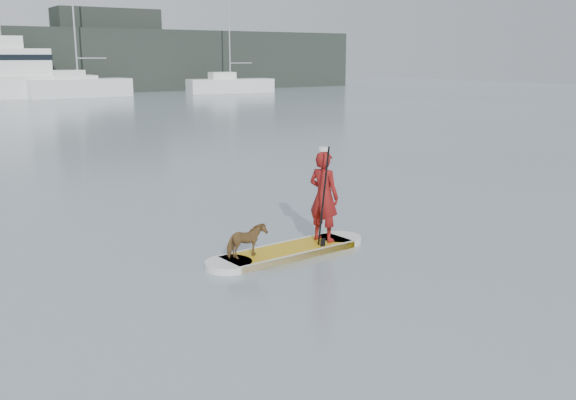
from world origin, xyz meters
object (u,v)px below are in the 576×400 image
paddler (324,196)px  dog (247,241)px  sailboat_f (230,84)px  paddleboard (288,251)px  sailboat_e (78,86)px  motor_yacht_a (20,75)px

paddler → dog: paddler is taller
sailboat_f → paddleboard: bearing=-108.5°
paddleboard → sailboat_e: bearing=74.6°
paddleboard → motor_yacht_a: (4.99, 48.75, 1.82)m
paddleboard → sailboat_f: size_ratio=0.27×
dog → motor_yacht_a: (5.87, 48.81, 1.47)m
paddler → dog: (-1.70, -0.13, -0.55)m
paddleboard → paddler: 1.22m
sailboat_e → motor_yacht_a: (-4.37, 1.26, 0.97)m
dog → paddleboard: bearing=-86.8°
paddler → sailboat_e: bearing=-29.0°
sailboat_e → motor_yacht_a: bearing=160.3°
paddleboard → sailboat_e: (9.36, 47.49, 0.85)m
paddler → sailboat_f: (22.57, 46.08, -0.13)m
sailboat_f → motor_yacht_a: size_ratio=1.08×
paddler → dog: bearing=75.4°
paddleboard → dog: (-0.88, -0.07, 0.35)m
paddler → sailboat_e: sailboat_e is taller
paddleboard → paddler: (0.82, 0.06, 0.90)m
paddleboard → sailboat_f: 51.74m
sailboat_e → sailboat_f: 14.10m
sailboat_f → motor_yacht_a: 18.62m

